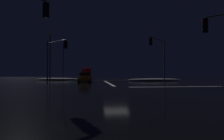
# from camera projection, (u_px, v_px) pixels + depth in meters

# --- Properties ---
(ground) EXTENTS (120.00, 120.00, 0.10)m
(ground) POSITION_uv_depth(u_px,v_px,m) (116.00, 88.00, 19.37)
(ground) COLOR black
(stop_line_north) EXTENTS (0.35, 14.56, 0.01)m
(stop_line_north) POSITION_uv_depth(u_px,v_px,m) (108.00, 83.00, 27.80)
(stop_line_north) COLOR white
(stop_line_north) RESTS_ON ground
(centre_line_ns) EXTENTS (22.00, 0.15, 0.01)m
(centre_line_ns) POSITION_uv_depth(u_px,v_px,m) (103.00, 80.00, 39.31)
(centre_line_ns) COLOR yellow
(centre_line_ns) RESTS_ON ground
(crosswalk_bar_east) EXTENTS (14.56, 0.40, 0.01)m
(crosswalk_bar_east) POSITION_uv_depth(u_px,v_px,m) (194.00, 87.00, 20.38)
(crosswalk_bar_east) COLOR white
(crosswalk_bar_east) RESTS_ON ground
(snow_bank_left_curb) EXTENTS (8.78, 1.50, 0.48)m
(snow_bank_left_curb) POSITION_uv_depth(u_px,v_px,m) (58.00, 79.00, 38.51)
(snow_bank_left_curb) COLOR white
(snow_bank_left_curb) RESTS_ON ground
(snow_bank_right_curb) EXTENTS (10.22, 1.50, 0.48)m
(snow_bank_right_curb) POSITION_uv_depth(u_px,v_px,m) (155.00, 80.00, 34.93)
(snow_bank_right_curb) COLOR white
(snow_bank_right_curb) RESTS_ON ground
(sedan_orange) EXTENTS (2.02, 4.33, 1.57)m
(sedan_orange) POSITION_uv_depth(u_px,v_px,m) (85.00, 77.00, 29.82)
(sedan_orange) COLOR #C66014
(sedan_orange) RESTS_ON ground
(sedan_silver) EXTENTS (2.02, 4.33, 1.57)m
(sedan_silver) POSITION_uv_depth(u_px,v_px,m) (84.00, 77.00, 35.35)
(sedan_silver) COLOR #B7B7BC
(sedan_silver) RESTS_ON ground
(sedan_black) EXTENTS (2.02, 4.33, 1.57)m
(sedan_black) POSITION_uv_depth(u_px,v_px,m) (86.00, 76.00, 40.75)
(sedan_black) COLOR black
(sedan_black) RESTS_ON ground
(sedan_white) EXTENTS (2.02, 4.33, 1.57)m
(sedan_white) POSITION_uv_depth(u_px,v_px,m) (85.00, 76.00, 47.08)
(sedan_white) COLOR silver
(sedan_white) RESTS_ON ground
(box_truck) EXTENTS (2.68, 8.28, 3.08)m
(box_truck) POSITION_uv_depth(u_px,v_px,m) (86.00, 72.00, 54.25)
(box_truck) COLOR red
(box_truck) RESTS_ON ground
(traffic_signal_nw) EXTENTS (3.31, 3.31, 6.16)m
(traffic_signal_nw) POSITION_uv_depth(u_px,v_px,m) (55.00, 53.00, 26.10)
(traffic_signal_nw) COLOR #4C4C51
(traffic_signal_nw) RESTS_ON ground
(traffic_signal_sw) EXTENTS (3.42, 3.42, 6.79)m
(traffic_signal_sw) POSITION_uv_depth(u_px,v_px,m) (6.00, 19.00, 11.00)
(traffic_signal_sw) COLOR #4C4C51
(traffic_signal_sw) RESTS_ON ground
(traffic_signal_ne) EXTENTS (3.68, 3.68, 6.75)m
(traffic_signal_ne) POSITION_uv_depth(u_px,v_px,m) (159.00, 52.00, 27.78)
(traffic_signal_ne) COLOR #4C4C51
(traffic_signal_ne) RESTS_ON ground
(streetlamp_left_far) EXTENTS (0.44, 0.44, 10.29)m
(streetlamp_left_far) POSITION_uv_depth(u_px,v_px,m) (63.00, 56.00, 48.22)
(streetlamp_left_far) COLOR #424247
(streetlamp_left_far) RESTS_ON ground
(streetlamp_left_near) EXTENTS (0.44, 0.44, 8.57)m
(streetlamp_left_near) POSITION_uv_depth(u_px,v_px,m) (50.00, 53.00, 32.32)
(streetlamp_left_near) COLOR #424247
(streetlamp_left_near) RESTS_ON ground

